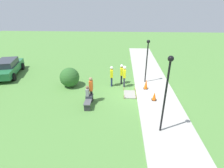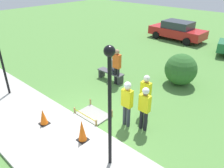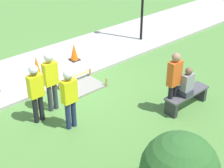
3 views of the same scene
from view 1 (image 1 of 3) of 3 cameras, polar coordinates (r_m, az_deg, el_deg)
ground_plane at (r=13.80m, az=7.84°, el=-3.04°), size 60.00×60.00×0.00m
sidewalk at (r=13.99m, az=13.92°, el=-2.95°), size 28.00×2.97×0.10m
wet_concrete_patch at (r=13.54m, az=5.78°, el=-3.34°), size 1.31×0.93×0.32m
traffic_cone_near_patch at (r=12.81m, az=13.66°, el=-3.87°), size 0.34×0.34×0.64m
traffic_cone_far_patch at (r=14.24m, az=11.03°, el=-0.07°), size 0.34×0.34×0.82m
park_bench at (r=12.12m, az=-7.60°, el=-5.49°), size 1.54×0.44×0.51m
person_seated_on_bench at (r=12.01m, az=-7.84°, el=-3.00°), size 0.36×0.44×0.89m
worker_supervisor at (r=14.44m, az=-0.13°, el=3.15°), size 0.40×0.25×1.76m
worker_assistant at (r=14.32m, az=4.06°, el=3.15°), size 0.40×0.27×1.84m
worker_trainee at (r=14.90m, az=3.13°, el=3.79°), size 0.40×0.25×1.74m
bystander_in_orange_shirt at (r=12.20m, az=-6.84°, el=-1.29°), size 0.40×0.25×1.87m
lamppost_near at (r=14.82m, az=11.43°, el=9.25°), size 0.28×0.28×3.66m
lamppost_far at (r=8.84m, az=17.45°, el=-0.52°), size 0.28×0.28×4.23m
parked_car_green at (r=19.49m, az=-30.90°, el=4.66°), size 4.92×2.75×1.52m
shrub_rounded_near at (r=14.92m, az=-13.67°, el=2.15°), size 1.61×1.61×1.61m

